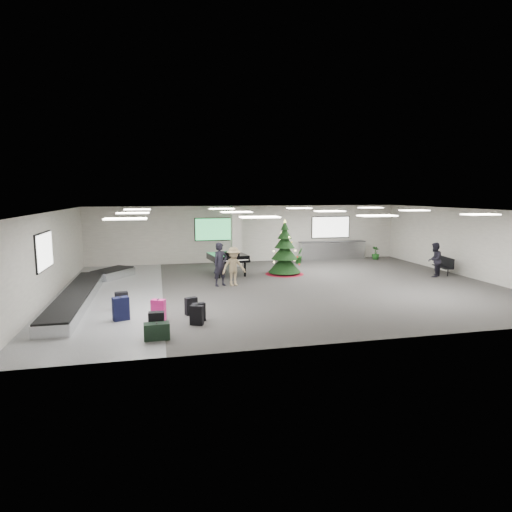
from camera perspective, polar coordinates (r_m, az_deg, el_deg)
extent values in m
plane|color=#34322F|center=(18.09, 3.70, -4.06)|extent=(18.00, 18.00, 0.00)
cube|color=#AEA99F|center=(24.57, -0.96, 2.98)|extent=(18.00, 0.02, 3.20)
cube|color=#AEA99F|center=(11.39, 13.96, -3.37)|extent=(18.00, 0.02, 3.20)
cube|color=#AEA99F|center=(17.51, -25.74, 0.05)|extent=(0.02, 14.00, 3.20)
cube|color=#AEA99F|center=(22.15, 26.66, 1.53)|extent=(0.02, 14.00, 3.20)
cube|color=silver|center=(17.69, 3.80, 6.12)|extent=(18.00, 14.00, 0.02)
cube|color=slate|center=(17.46, -18.97, -4.94)|extent=(4.00, 14.00, 0.01)
cube|color=beige|center=(23.01, -2.67, 2.62)|extent=(0.50, 0.50, 3.20)
cube|color=green|center=(24.16, -5.59, 3.57)|extent=(2.20, 0.08, 1.30)
cube|color=white|center=(26.00, 9.92, 3.81)|extent=(2.40, 0.08, 1.30)
cube|color=white|center=(16.50, -26.38, 0.60)|extent=(0.08, 2.10, 1.30)
cube|color=white|center=(12.97, -17.00, 4.77)|extent=(1.20, 0.60, 0.04)
cube|color=white|center=(16.96, -16.09, 5.53)|extent=(1.20, 0.60, 0.04)
cube|color=white|center=(20.96, -15.54, 6.00)|extent=(1.20, 0.60, 0.04)
cube|color=white|center=(13.31, 0.51, 5.20)|extent=(1.20, 0.60, 0.04)
cube|color=white|center=(17.22, -2.62, 5.88)|extent=(1.20, 0.60, 0.04)
cube|color=white|center=(21.17, -4.59, 6.29)|extent=(1.20, 0.60, 0.04)
cube|color=white|center=(14.77, 15.84, 5.19)|extent=(1.20, 0.60, 0.04)
cube|color=white|center=(18.37, 9.81, 5.91)|extent=(1.20, 0.60, 0.04)
cube|color=white|center=(22.11, 5.78, 6.36)|extent=(1.20, 0.60, 0.04)
cube|color=white|center=(17.06, 27.74, 4.92)|extent=(1.20, 0.60, 0.04)
cube|color=white|center=(20.26, 20.35, 5.72)|extent=(1.20, 0.60, 0.04)
cube|color=white|center=(23.70, 15.03, 6.24)|extent=(1.20, 0.60, 0.04)
cube|color=silver|center=(16.59, -22.80, -5.15)|extent=(1.00, 8.00, 0.38)
cube|color=black|center=(16.55, -22.84, -4.44)|extent=(0.95, 7.90, 0.05)
cube|color=silver|center=(20.95, -18.55, -2.25)|extent=(1.97, 2.21, 0.38)
cube|color=black|center=(20.92, -18.58, -1.69)|extent=(1.87, 2.10, 0.05)
cube|color=silver|center=(25.87, 10.11, 0.72)|extent=(4.00, 0.60, 1.05)
cube|color=#29292B|center=(25.80, 10.14, 1.90)|extent=(4.05, 0.65, 0.04)
cube|color=black|center=(12.18, -13.13, -8.77)|extent=(0.43, 0.26, 0.66)
cube|color=black|center=(12.08, -13.18, -7.24)|extent=(0.04, 0.14, 0.02)
cube|color=black|center=(12.89, -7.92, -7.82)|extent=(0.43, 0.34, 0.59)
cube|color=black|center=(12.81, -7.94, -6.52)|extent=(0.07, 0.12, 0.02)
cube|color=#EC1E82|center=(13.55, -12.88, -7.03)|extent=(0.47, 0.37, 0.65)
cube|color=black|center=(13.46, -12.92, -5.65)|extent=(0.08, 0.14, 0.02)
cube|color=black|center=(13.99, -8.64, -6.61)|extent=(0.43, 0.33, 0.56)
cube|color=black|center=(13.92, -8.67, -5.46)|extent=(0.07, 0.13, 0.02)
cube|color=black|center=(13.84, -17.58, -6.72)|extent=(0.54, 0.41, 0.73)
cube|color=black|center=(13.75, -17.65, -5.22)|extent=(0.08, 0.17, 0.02)
cube|color=black|center=(11.86, -13.10, -9.75)|extent=(0.68, 0.36, 0.45)
cube|color=black|center=(11.79, -13.13, -8.66)|extent=(0.04, 0.20, 0.02)
cube|color=black|center=(13.28, -7.65, -7.41)|extent=(0.42, 0.29, 0.56)
cube|color=black|center=(13.21, -7.67, -6.20)|extent=(0.06, 0.13, 0.02)
cube|color=black|center=(15.07, -17.48, -5.74)|extent=(0.45, 0.31, 0.61)
cube|color=black|center=(15.00, -17.54, -4.56)|extent=(0.05, 0.15, 0.02)
cone|color=maroon|center=(20.86, 3.80, -2.25)|extent=(1.88, 1.88, 0.12)
cylinder|color=#3F2819|center=(20.83, 3.81, -1.74)|extent=(0.12, 0.12, 0.49)
cone|color=black|center=(20.78, 3.82, -0.93)|extent=(1.58, 1.58, 0.89)
cone|color=black|center=(20.70, 3.83, 0.69)|extent=(1.29, 1.29, 0.79)
cone|color=black|center=(20.64, 3.85, 2.06)|extent=(0.99, 0.99, 0.69)
cone|color=black|center=(20.60, 3.86, 3.15)|extent=(0.69, 0.69, 0.59)
cone|color=black|center=(20.57, 3.87, 4.11)|extent=(0.40, 0.40, 0.45)
cone|color=#FFE566|center=(20.56, 3.87, 4.72)|extent=(0.16, 0.16, 0.18)
cube|color=black|center=(20.57, -3.82, -0.13)|extent=(1.85, 2.03, 0.29)
cube|color=black|center=(19.64, -2.98, -0.77)|extent=(1.55, 0.51, 0.11)
cube|color=white|center=(19.60, -2.95, -0.60)|extent=(1.37, 0.32, 0.02)
cube|color=black|center=(19.84, -3.21, 0.18)|extent=(0.73, 0.13, 0.23)
cylinder|color=black|center=(19.78, -4.94, -1.96)|extent=(0.11, 0.11, 0.71)
cylinder|color=black|center=(20.15, -1.49, -1.75)|extent=(0.11, 0.11, 0.71)
cylinder|color=black|center=(21.34, -4.37, -1.20)|extent=(0.11, 0.11, 0.71)
cube|color=black|center=(22.61, 23.62, -1.31)|extent=(0.65, 1.38, 0.05)
cylinder|color=black|center=(22.22, 24.40, -2.02)|extent=(0.05, 0.05, 0.35)
cylinder|color=black|center=(23.05, 22.81, -1.58)|extent=(0.05, 0.05, 0.35)
cube|color=black|center=(22.69, 24.06, -0.67)|extent=(0.26, 1.31, 0.44)
imported|color=black|center=(18.06, -4.78, -1.11)|extent=(0.80, 0.69, 1.85)
imported|color=#99835F|center=(18.09, -2.99, -1.40)|extent=(1.18, 0.86, 1.64)
imported|color=black|center=(21.66, 22.70, -0.47)|extent=(1.00, 0.98, 1.62)
imported|color=#183F14|center=(24.01, 5.75, 0.07)|extent=(0.65, 0.64, 0.92)
imported|color=#183F14|center=(26.38, 15.66, 0.40)|extent=(0.61, 0.61, 0.79)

